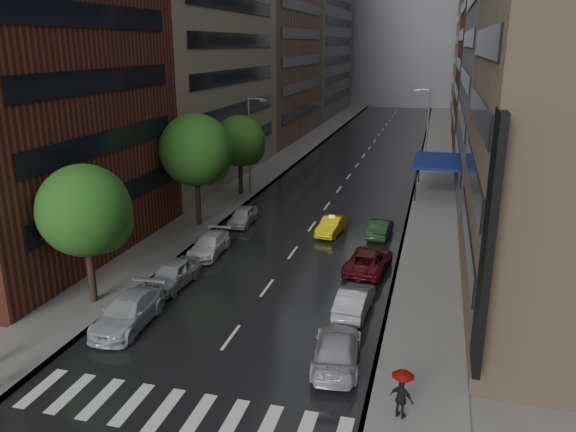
% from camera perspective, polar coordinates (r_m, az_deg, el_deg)
% --- Properties ---
extents(ground, '(220.00, 220.00, 0.00)m').
position_cam_1_polar(ground, '(24.92, -9.23, -16.44)').
color(ground, gray).
rests_on(ground, ground).
extents(road, '(14.00, 140.00, 0.01)m').
position_cam_1_polar(road, '(70.71, 7.47, 5.78)').
color(road, black).
rests_on(road, ground).
extents(sidewalk_left, '(4.00, 140.00, 0.15)m').
position_cam_1_polar(sidewalk_left, '(72.40, 0.36, 6.25)').
color(sidewalk_left, gray).
rests_on(sidewalk_left, ground).
extents(sidewalk_right, '(4.00, 140.00, 0.15)m').
position_cam_1_polar(sidewalk_right, '(70.12, 14.81, 5.32)').
color(sidewalk_right, gray).
rests_on(sidewalk_right, ground).
extents(crosswalk, '(13.15, 2.80, 0.01)m').
position_cam_1_polar(crosswalk, '(23.37, -10.85, -19.04)').
color(crosswalk, silver).
rests_on(crosswalk, ground).
extents(buildings_left, '(8.00, 108.00, 38.00)m').
position_cam_1_polar(buildings_left, '(81.24, -2.27, 18.69)').
color(buildings_left, maroon).
rests_on(buildings_left, ground).
extents(buildings_right, '(8.05, 109.10, 36.00)m').
position_cam_1_polar(buildings_right, '(75.74, 20.52, 17.08)').
color(buildings_right, '#937A5B').
rests_on(buildings_right, ground).
extents(building_far, '(40.00, 14.00, 32.00)m').
position_cam_1_polar(building_far, '(137.10, 11.84, 17.70)').
color(building_far, slate).
rests_on(building_far, ground).
extents(tree_near, '(4.88, 4.88, 7.78)m').
position_cam_1_polar(tree_near, '(31.24, -19.99, 0.52)').
color(tree_near, '#382619').
rests_on(tree_near, ground).
extents(tree_mid, '(5.50, 5.50, 8.77)m').
position_cam_1_polar(tree_mid, '(43.17, -9.37, 6.61)').
color(tree_mid, '#382619').
rests_on(tree_mid, ground).
extents(tree_far, '(4.71, 4.71, 7.50)m').
position_cam_1_polar(tree_far, '(52.21, -4.93, 7.59)').
color(tree_far, '#382619').
rests_on(tree_far, ground).
extents(taxi, '(1.89, 4.10, 1.30)m').
position_cam_1_polar(taxi, '(42.11, 4.45, -0.99)').
color(taxi, yellow).
rests_on(taxi, ground).
extents(parked_cars_left, '(2.41, 22.05, 1.55)m').
position_cam_1_polar(parked_cars_left, '(35.10, -10.42, -4.85)').
color(parked_cars_left, '#B4BABE').
rests_on(parked_cars_left, ground).
extents(parked_cars_right, '(2.86, 22.64, 1.45)m').
position_cam_1_polar(parked_cars_right, '(32.45, 7.43, -6.62)').
color(parked_cars_right, '#B0AFB5').
rests_on(parked_cars_right, ground).
extents(ped_red_umbrella, '(1.02, 0.82, 2.01)m').
position_cam_1_polar(ped_red_umbrella, '(22.28, 11.50, -16.93)').
color(ped_red_umbrella, black).
rests_on(ped_red_umbrella, sidewalk_right).
extents(street_lamp_left, '(1.74, 0.22, 9.00)m').
position_cam_1_polar(street_lamp_left, '(52.32, -3.87, 7.37)').
color(street_lamp_left, gray).
rests_on(street_lamp_left, sidewalk_left).
extents(street_lamp_right, '(1.74, 0.22, 9.00)m').
position_cam_1_polar(street_lamp_right, '(64.40, 13.91, 8.74)').
color(street_lamp_right, gray).
rests_on(street_lamp_right, sidewalk_right).
extents(awning, '(4.00, 8.00, 3.12)m').
position_cam_1_polar(awning, '(54.81, 14.79, 5.42)').
color(awning, navy).
rests_on(awning, sidewalk_right).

